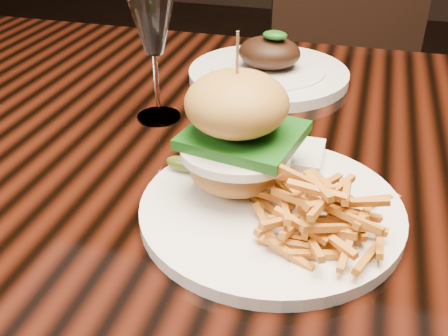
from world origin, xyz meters
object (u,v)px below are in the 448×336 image
(dining_table, at_px, (270,192))
(far_dish, at_px, (269,70))
(burger_plate, at_px, (266,174))
(wine_glass, at_px, (153,28))
(chair_far, at_px, (350,69))

(dining_table, xyz_separation_m, far_dish, (-0.05, 0.23, 0.09))
(burger_plate, relative_size, wine_glass, 1.55)
(dining_table, distance_m, far_dish, 0.25)
(burger_plate, bearing_deg, far_dish, 123.58)
(wine_glass, distance_m, chair_far, 0.95)
(burger_plate, bearing_deg, dining_table, 120.46)
(chair_far, bearing_deg, burger_plate, -107.31)
(burger_plate, xyz_separation_m, far_dish, (-0.07, 0.38, -0.03))
(wine_glass, height_order, chair_far, chair_far)
(burger_plate, height_order, wine_glass, burger_plate)
(chair_far, bearing_deg, dining_table, -109.09)
(far_dish, distance_m, chair_far, 0.71)
(burger_plate, height_order, chair_far, chair_far)
(far_dish, xyz_separation_m, chair_far, (0.12, 0.66, -0.23))
(far_dish, bearing_deg, chair_far, 79.64)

